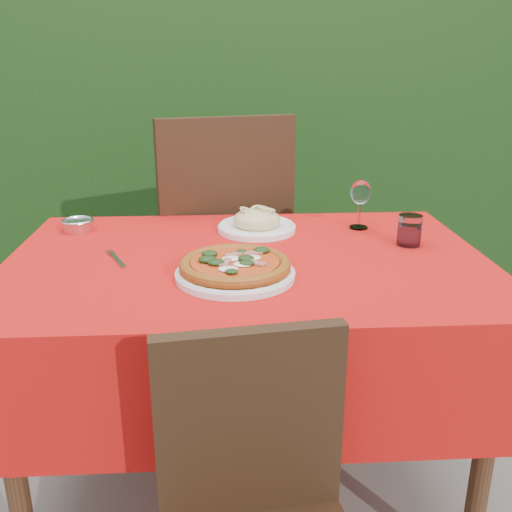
{
  "coord_description": "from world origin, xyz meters",
  "views": [
    {
      "loc": [
        -0.06,
        -1.41,
        1.25
      ],
      "look_at": [
        0.02,
        -0.05,
        0.77
      ],
      "focal_mm": 40.0,
      "sensor_mm": 36.0,
      "label": 1
    }
  ],
  "objects": [
    {
      "name": "steel_ramekin",
      "position": [
        -0.5,
        0.27,
        0.76
      ],
      "size": [
        0.09,
        0.09,
        0.03
      ],
      "primitive_type": "cylinder",
      "color": "silver",
      "rests_on": "dining_table"
    },
    {
      "name": "hedge",
      "position": [
        0.0,
        1.55,
        0.92
      ],
      "size": [
        3.2,
        0.55,
        1.78
      ],
      "color": "black",
      "rests_on": "ground"
    },
    {
      "name": "wine_glass",
      "position": [
        0.35,
        0.25,
        0.85
      ],
      "size": [
        0.06,
        0.06,
        0.15
      ],
      "color": "white",
      "rests_on": "dining_table"
    },
    {
      "name": "water_glass",
      "position": [
        0.46,
        0.07,
        0.79
      ],
      "size": [
        0.07,
        0.07,
        0.09
      ],
      "color": "white",
      "rests_on": "dining_table"
    },
    {
      "name": "ground",
      "position": [
        0.0,
        0.0,
        0.0
      ],
      "size": [
        60.0,
        60.0,
        0.0
      ],
      "primitive_type": "plane",
      "color": "#635E59",
      "rests_on": "ground"
    },
    {
      "name": "chair_far",
      "position": [
        -0.08,
        0.62,
        0.61
      ],
      "size": [
        0.59,
        0.59,
        1.06
      ],
      "rotation": [
        0.0,
        0.0,
        3.41
      ],
      "color": "black",
      "rests_on": "ground"
    },
    {
      "name": "dining_table",
      "position": [
        0.0,
        0.0,
        0.6
      ],
      "size": [
        1.26,
        0.86,
        0.75
      ],
      "color": "#4C2818",
      "rests_on": "ground"
    },
    {
      "name": "pasta_plate",
      "position": [
        0.04,
        0.24,
        0.77
      ],
      "size": [
        0.24,
        0.24,
        0.07
      ],
      "rotation": [
        0.0,
        0.0,
        0.41
      ],
      "color": "white",
      "rests_on": "dining_table"
    },
    {
      "name": "pizza_plate",
      "position": [
        -0.04,
        -0.15,
        0.77
      ],
      "size": [
        0.29,
        0.29,
        0.05
      ],
      "rotation": [
        0.0,
        0.0,
        0.06
      ],
      "color": "white",
      "rests_on": "dining_table"
    },
    {
      "name": "fork",
      "position": [
        -0.34,
        -0.01,
        0.75
      ],
      "size": [
        0.09,
        0.16,
        0.0
      ],
      "primitive_type": "cube",
      "rotation": [
        0.0,
        0.0,
        0.43
      ],
      "color": "#B0B0B7",
      "rests_on": "dining_table"
    }
  ]
}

